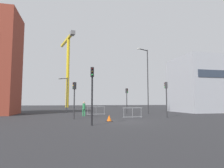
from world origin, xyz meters
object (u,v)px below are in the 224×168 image
traffic_cone_orange (109,118)px  streetlamp_short (66,91)px  construction_crane (68,60)px  pedestrian_walking (84,108)px  streetlamp_tall (147,76)px  traffic_light_crosswalk (74,94)px  traffic_light_near (166,93)px  traffic_light_median (92,86)px  traffic_light_verge (127,96)px

traffic_cone_orange → streetlamp_short: bearing=106.1°
construction_crane → pedestrian_walking: bearing=-86.6°
streetlamp_tall → traffic_light_crosswalk: (-10.20, -6.18, -2.82)m
construction_crane → traffic_light_near: size_ratio=5.65×
streetlamp_short → traffic_light_near: size_ratio=1.38×
streetlamp_short → traffic_light_crosswalk: (0.98, -10.60, -0.77)m
traffic_light_crosswalk → pedestrian_walking: bearing=72.1°
traffic_cone_orange → traffic_light_crosswalk: bearing=135.2°
traffic_light_crosswalk → traffic_light_median: bearing=-78.7°
construction_crane → traffic_light_crosswalk: bearing=-88.7°
traffic_light_near → streetlamp_short: bearing=135.0°
streetlamp_tall → traffic_light_median: 15.02m
construction_crane → streetlamp_tall: construction_crane is taller
traffic_light_crosswalk → construction_crane: bearing=91.3°
traffic_cone_orange → pedestrian_walking: bearing=103.7°
construction_crane → traffic_light_near: bearing=-75.2°
streetlamp_tall → traffic_cone_orange: (-7.30, -9.07, -5.01)m
traffic_light_median → traffic_cone_orange: 4.07m
traffic_light_median → pedestrian_walking: 9.58m
streetlamp_tall → traffic_light_verge: streetlamp_tall is taller
construction_crane → traffic_cone_orange: 45.71m
traffic_light_median → pedestrian_walking: bearing=89.1°
construction_crane → pedestrian_walking: 38.96m
streetlamp_tall → streetlamp_short: size_ratio=1.72×
streetlamp_tall → traffic_light_near: 6.92m
streetlamp_tall → pedestrian_walking: (-8.95, -2.29, -4.29)m
pedestrian_walking → traffic_cone_orange: (1.65, -6.78, -0.72)m
traffic_light_verge → traffic_cone_orange: (-4.83, -10.70, -2.20)m
traffic_light_near → streetlamp_tall: bearing=86.3°
pedestrian_walking → traffic_cone_orange: size_ratio=3.01×
traffic_light_verge → construction_crane: bearing=104.9°
traffic_light_median → traffic_light_crosswalk: bearing=101.3°
construction_crane → streetlamp_tall: (11.15, -34.28, -8.97)m
streetlamp_tall → traffic_light_crosswalk: streetlamp_tall is taller
traffic_light_near → pedestrian_walking: bearing=154.5°
traffic_light_median → traffic_light_crosswalk: size_ratio=1.16×
traffic_light_crosswalk → traffic_cone_orange: (2.91, -2.89, -2.19)m
streetlamp_short → traffic_light_verge: bearing=-17.7°
traffic_light_median → traffic_light_crosswalk: traffic_light_median is taller
streetlamp_short → traffic_light_median: streetlamp_short is taller
traffic_light_crosswalk → pedestrian_walking: (1.26, 3.89, -1.46)m
traffic_light_crosswalk → streetlamp_tall: bearing=31.2°
traffic_light_crosswalk → traffic_light_near: size_ratio=0.94×
streetlamp_tall → traffic_light_median: (-9.10, -11.69, -2.47)m
traffic_light_median → traffic_light_verge: 14.88m
traffic_light_crosswalk → traffic_light_near: (9.79, -0.18, 0.13)m
construction_crane → streetlamp_tall: size_ratio=2.38×
traffic_light_verge → traffic_cone_orange: traffic_light_verge is taller
streetlamp_tall → construction_crane: bearing=108.0°
traffic_light_median → traffic_cone_orange: size_ratio=7.45×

